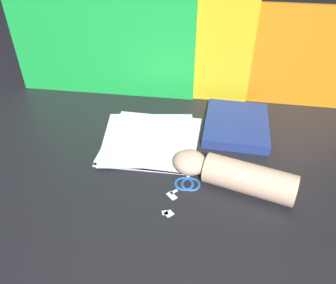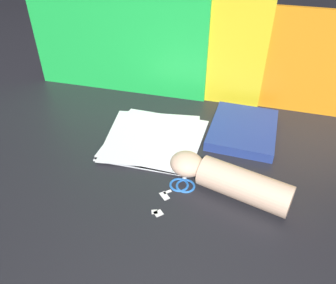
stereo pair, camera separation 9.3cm
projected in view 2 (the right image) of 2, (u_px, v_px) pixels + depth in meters
name	position (u px, v px, depth m)	size (l,w,h in m)	color
ground_plane	(168.00, 154.00, 1.02)	(6.00, 6.00, 0.00)	black
backdrop_panel_left	(115.00, 30.00, 1.22)	(0.70, 0.05, 0.50)	green
backdrop_panel_center	(188.00, 39.00, 1.18)	(0.56, 0.05, 0.47)	yellow
backdrop_panel_right	(260.00, 59.00, 1.16)	(0.87, 0.07, 0.37)	orange
paper_stack	(154.00, 138.00, 1.08)	(0.33, 0.32, 0.01)	white
book_closed	(243.00, 129.00, 1.10)	(0.23, 0.29, 0.03)	navy
scissors	(184.00, 180.00, 0.92)	(0.09, 0.15, 0.01)	silver
hand_forearm	(229.00, 180.00, 0.86)	(0.35, 0.18, 0.08)	beige
paper_scrap_near	(155.00, 212.00, 0.83)	(0.02, 0.02, 0.00)	white
paper_scrap_mid	(168.00, 192.00, 0.89)	(0.02, 0.02, 0.00)	white
paper_scrap_far	(158.00, 213.00, 0.83)	(0.03, 0.03, 0.00)	white
paper_scrap_side	(165.00, 196.00, 0.87)	(0.03, 0.03, 0.00)	white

